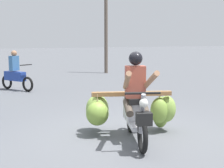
# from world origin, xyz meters

# --- Properties ---
(ground_plane) EXTENTS (120.00, 120.00, 0.00)m
(ground_plane) POSITION_xyz_m (0.00, 0.00, 0.00)
(ground_plane) COLOR #56595E
(motorbike_main_loaded) EXTENTS (1.81, 1.95, 1.58)m
(motorbike_main_loaded) POSITION_xyz_m (0.15, -0.08, 0.53)
(motorbike_main_loaded) COLOR black
(motorbike_main_loaded) RESTS_ON ground
(motorbike_distant_ahead_left) EXTENTS (0.93, 1.43, 1.40)m
(motorbike_distant_ahead_left) POSITION_xyz_m (-0.99, 6.49, 0.57)
(motorbike_distant_ahead_left) COLOR black
(motorbike_distant_ahead_left) RESTS_ON ground
(utility_pole) EXTENTS (0.18, 0.18, 5.33)m
(utility_pole) POSITION_xyz_m (4.28, 10.59, 2.67)
(utility_pole) COLOR brown
(utility_pole) RESTS_ON ground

